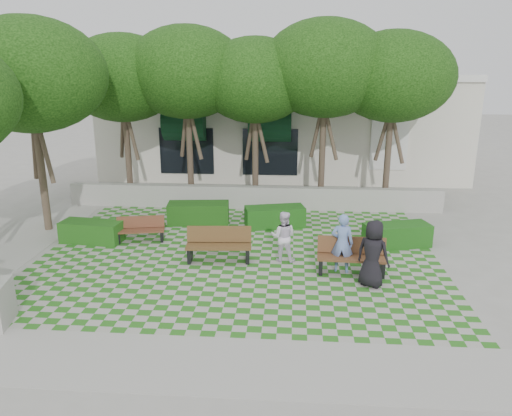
# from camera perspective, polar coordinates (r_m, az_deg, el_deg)

# --- Properties ---
(ground) EXTENTS (90.00, 90.00, 0.00)m
(ground) POSITION_cam_1_polar(r_m,az_deg,el_deg) (14.43, -2.46, -6.99)
(ground) COLOR gray
(ground) RESTS_ON ground
(lawn) EXTENTS (12.00, 12.00, 0.00)m
(lawn) POSITION_cam_1_polar(r_m,az_deg,el_deg) (15.35, -2.01, -5.49)
(lawn) COLOR #2B721E
(lawn) RESTS_ON ground
(sidewalk_south) EXTENTS (16.00, 2.00, 0.01)m
(sidewalk_south) POSITION_cam_1_polar(r_m,az_deg,el_deg) (10.34, -5.68, -17.34)
(sidewalk_south) COLOR #9E9B93
(sidewalk_south) RESTS_ON ground
(sidewalk_west) EXTENTS (2.00, 12.00, 0.01)m
(sidewalk_west) POSITION_cam_1_polar(r_m,az_deg,el_deg) (17.63, -26.03, -4.26)
(sidewalk_west) COLOR #9E9B93
(sidewalk_west) RESTS_ON ground
(retaining_wall) EXTENTS (15.00, 0.36, 0.90)m
(retaining_wall) POSITION_cam_1_polar(r_m,az_deg,el_deg) (20.12, -0.39, 1.22)
(retaining_wall) COLOR #9E9B93
(retaining_wall) RESTS_ON ground
(bench_east) EXTENTS (1.93, 0.72, 1.00)m
(bench_east) POSITION_cam_1_polar(r_m,az_deg,el_deg) (14.25, 10.86, -5.49)
(bench_east) COLOR #56341D
(bench_east) RESTS_ON ground
(bench_mid) EXTENTS (1.97, 0.78, 1.01)m
(bench_mid) POSITION_cam_1_polar(r_m,az_deg,el_deg) (14.88, -4.27, -4.25)
(bench_mid) COLOR #52371C
(bench_mid) RESTS_ON ground
(bench_west) EXTENTS (1.62, 0.81, 0.82)m
(bench_west) POSITION_cam_1_polar(r_m,az_deg,el_deg) (16.89, -13.06, -2.44)
(bench_west) COLOR brown
(bench_west) RESTS_ON ground
(hedge_east) EXTENTS (2.23, 1.36, 0.73)m
(hedge_east) POSITION_cam_1_polar(r_m,az_deg,el_deg) (16.67, 15.80, -3.00)
(hedge_east) COLOR #174B14
(hedge_east) RESTS_ON ground
(hedge_midright) EXTENTS (2.24, 1.32, 0.73)m
(hedge_midright) POSITION_cam_1_polar(r_m,az_deg,el_deg) (17.91, 2.17, -1.01)
(hedge_midright) COLOR #174C14
(hedge_midright) RESTS_ON ground
(hedge_midleft) EXTENTS (2.28, 1.10, 0.77)m
(hedge_midleft) POSITION_cam_1_polar(r_m,az_deg,el_deg) (18.39, -6.59, -0.58)
(hedge_midleft) COLOR #184612
(hedge_midleft) RESTS_ON ground
(hedge_west) EXTENTS (2.06, 1.01, 0.69)m
(hedge_west) POSITION_cam_1_polar(r_m,az_deg,el_deg) (17.28, -18.27, -2.59)
(hedge_west) COLOR #1B4E14
(hedge_west) RESTS_ON ground
(person_blue) EXTENTS (0.68, 0.51, 1.71)m
(person_blue) POSITION_cam_1_polar(r_m,az_deg,el_deg) (14.16, 9.82, -3.98)
(person_blue) COLOR #6F8BCA
(person_blue) RESTS_ON ground
(person_dark) EXTENTS (1.06, 0.96, 1.82)m
(person_dark) POSITION_cam_1_polar(r_m,az_deg,el_deg) (13.42, 13.21, -5.10)
(person_dark) COLOR black
(person_dark) RESTS_ON ground
(person_white) EXTENTS (0.80, 0.65, 1.53)m
(person_white) POSITION_cam_1_polar(r_m,az_deg,el_deg) (14.75, 3.13, -3.26)
(person_white) COLOR white
(person_white) RESTS_ON ground
(tree_row) EXTENTS (17.70, 13.40, 7.41)m
(tree_row) POSITION_cam_1_polar(r_m,az_deg,el_deg) (19.42, -6.15, 14.72)
(tree_row) COLOR #47382B
(tree_row) RESTS_ON ground
(building) EXTENTS (18.00, 8.92, 5.15)m
(building) POSITION_cam_1_polar(r_m,az_deg,el_deg) (27.42, 2.97, 9.70)
(building) COLOR beige
(building) RESTS_ON ground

